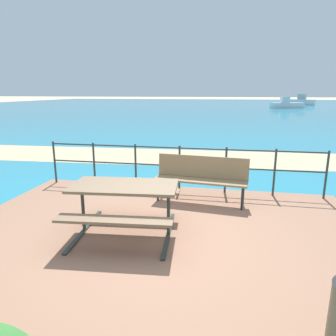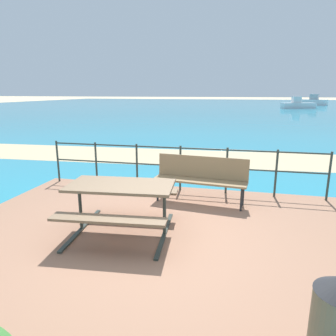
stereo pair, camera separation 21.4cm
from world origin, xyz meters
TOP-DOWN VIEW (x-y plane):
  - ground_plane at (0.00, 0.00)m, footprint 240.00×240.00m
  - patio_paving at (0.00, 0.00)m, footprint 6.40×5.20m
  - sea_water at (0.00, 40.00)m, footprint 90.00×90.00m
  - beach_strip at (0.00, 6.09)m, footprint 54.07×5.37m
  - picnic_table at (-0.46, 0.12)m, footprint 1.68×1.64m
  - park_bench at (0.53, 1.74)m, footprint 1.80×0.60m
  - railing_fence at (0.00, 2.38)m, footprint 5.94×0.04m
  - boat_near at (8.51, 39.60)m, footprint 4.92×2.74m
  - boat_mid at (12.08, 50.52)m, footprint 5.04×3.26m

SIDE VIEW (x-z plane):
  - ground_plane at x=0.00m, z-range 0.00..0.00m
  - sea_water at x=0.00m, z-range 0.00..0.01m
  - beach_strip at x=0.00m, z-range 0.00..0.01m
  - patio_paving at x=0.00m, z-range 0.00..0.06m
  - boat_near at x=8.51m, z-range -0.29..1.23m
  - boat_mid at x=12.08m, z-range -0.30..1.42m
  - park_bench at x=0.53m, z-range 0.15..1.04m
  - picnic_table at x=-0.46m, z-range 0.27..1.04m
  - railing_fence at x=0.00m, z-range 0.18..1.16m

